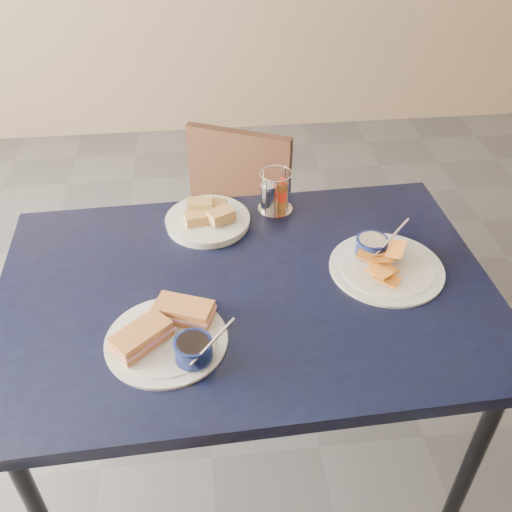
{
  "coord_description": "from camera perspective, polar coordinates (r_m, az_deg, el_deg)",
  "views": [
    {
      "loc": [
        -0.34,
        -1.1,
        1.77
      ],
      "look_at": [
        -0.21,
        0.07,
        0.82
      ],
      "focal_mm": 40.0,
      "sensor_mm": 36.0,
      "label": 1
    }
  ],
  "objects": [
    {
      "name": "dining_table",
      "position": [
        1.56,
        -0.94,
        -4.71
      ],
      "size": [
        1.34,
        0.92,
        0.75
      ],
      "color": "black",
      "rests_on": "ground"
    },
    {
      "name": "sandwich_plate",
      "position": [
        1.38,
        -8.61,
        -7.74
      ],
      "size": [
        0.31,
        0.29,
        0.12
      ],
      "color": "white",
      "rests_on": "dining_table"
    },
    {
      "name": "bread_basket",
      "position": [
        1.74,
        -4.84,
        3.75
      ],
      "size": [
        0.25,
        0.25,
        0.07
      ],
      "color": "white",
      "rests_on": "dining_table"
    },
    {
      "name": "ground",
      "position": [
        2.11,
        6.34,
        -18.44
      ],
      "size": [
        6.0,
        6.0,
        0.0
      ],
      "primitive_type": "plane",
      "color": "#4B4A4F",
      "rests_on": "ground"
    },
    {
      "name": "condiment_caddy",
      "position": [
        1.78,
        1.8,
        6.17
      ],
      "size": [
        0.11,
        0.11,
        0.14
      ],
      "color": "silver",
      "rests_on": "dining_table"
    },
    {
      "name": "chair_far",
      "position": [
        2.19,
        -3.28,
        2.92
      ],
      "size": [
        0.52,
        0.52,
        0.84
      ],
      "color": "black",
      "rests_on": "ground"
    },
    {
      "name": "plantain_plate",
      "position": [
        1.61,
        12.46,
        -0.5
      ],
      "size": [
        0.31,
        0.31,
        0.12
      ],
      "color": "white",
      "rests_on": "dining_table"
    }
  ]
}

